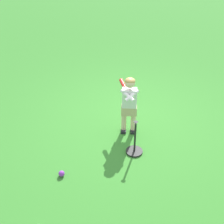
# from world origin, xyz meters

# --- Properties ---
(ground_plane) EXTENTS (40.00, 40.00, 0.00)m
(ground_plane) POSITION_xyz_m (0.00, 0.00, 0.00)
(ground_plane) COLOR #38842D
(child_batter) EXTENTS (0.63, 0.32, 1.08)m
(child_batter) POSITION_xyz_m (-0.38, 0.16, 0.65)
(child_batter) COLOR #232328
(child_batter) RESTS_ON ground
(play_ball_center_lawn) EXTENTS (0.09, 0.09, 0.09)m
(play_ball_center_lawn) POSITION_xyz_m (-1.33, 1.37, 0.05)
(play_ball_center_lawn) COLOR purple
(play_ball_center_lawn) RESTS_ON ground
(batting_tee) EXTENTS (0.28, 0.28, 0.62)m
(batting_tee) POSITION_xyz_m (-0.96, 0.17, 0.10)
(batting_tee) COLOR black
(batting_tee) RESTS_ON ground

